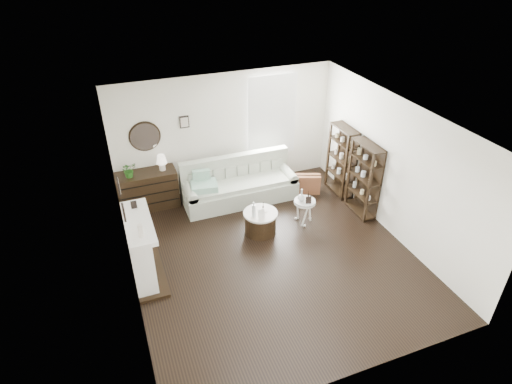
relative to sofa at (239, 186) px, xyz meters
name	(u,v)px	position (x,y,z in m)	size (l,w,h in m)	color
room	(257,119)	(0.67, 0.62, 1.27)	(5.50, 5.50, 5.50)	black
fireplace	(141,251)	(-2.38, -1.78, 0.22)	(0.50, 1.40, 1.84)	white
shelf_unit_far	(342,161)	(2.26, -0.53, 0.48)	(0.30, 0.80, 1.60)	black
shelf_unit_near	(364,179)	(2.26, -1.43, 0.48)	(0.30, 0.80, 1.60)	black
sofa	(239,186)	(0.00, 0.00, 0.00)	(2.51, 0.87, 0.97)	#B0B8A4
quilt	(204,186)	(-0.82, -0.13, 0.25)	(0.55, 0.45, 0.14)	#289572
suitcase	(305,184)	(1.52, -0.30, -0.10)	(0.67, 0.22, 0.45)	brown
dresser	(148,190)	(-1.94, 0.39, 0.10)	(1.27, 0.54, 0.85)	black
table_lamp	(162,163)	(-1.57, 0.39, 0.70)	(0.22, 0.22, 0.35)	beige
potted_plant	(129,170)	(-2.26, 0.34, 0.68)	(0.29, 0.25, 0.32)	#27601B
drum_table	(260,222)	(-0.01, -1.35, -0.08)	(0.68, 0.68, 0.47)	black
pedestal_table	(305,202)	(0.96, -1.35, 0.17)	(0.44, 0.44, 0.53)	white
eiffel_drum	(263,207)	(0.06, -1.30, 0.24)	(0.10, 0.10, 0.17)	black
bottle_drum	(254,209)	(-0.18, -1.42, 0.31)	(0.08, 0.08, 0.32)	silver
card_frame_drum	(261,214)	(-0.06, -1.52, 0.25)	(0.14, 0.01, 0.19)	white
eiffel_ped	(308,195)	(1.04, -1.32, 0.30)	(0.10, 0.10, 0.17)	black
flask_ped	(301,195)	(0.88, -1.33, 0.35)	(0.15, 0.15, 0.27)	silver
card_frame_ped	(309,200)	(0.98, -1.47, 0.29)	(0.11, 0.01, 0.15)	black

